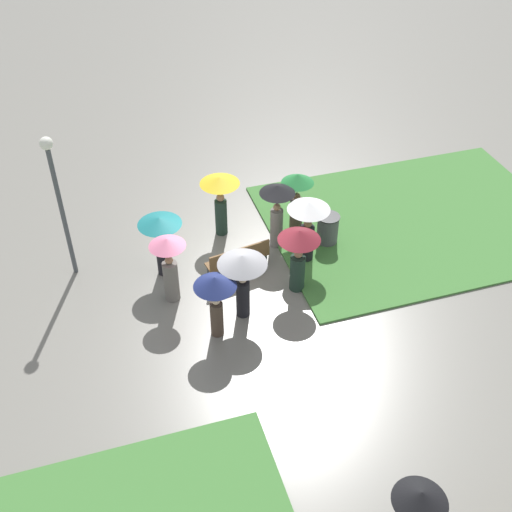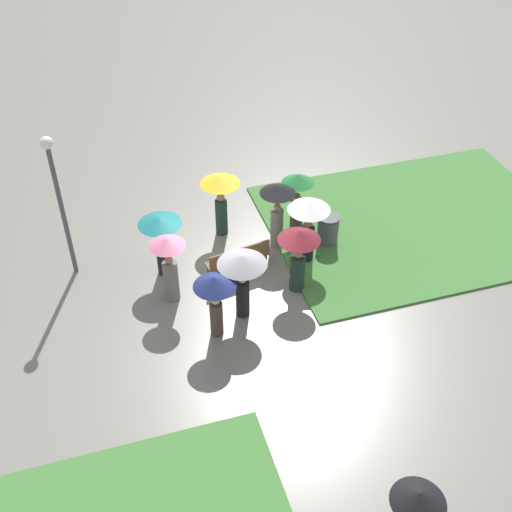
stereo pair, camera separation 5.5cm
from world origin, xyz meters
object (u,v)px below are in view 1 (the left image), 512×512
(crowd_person_grey, at_px, (242,270))
(crowd_person_maroon, at_px, (299,248))
(trash_bin, at_px, (328,229))
(lone_walker_mid_plaza, at_px, (417,509))
(crowd_person_green, at_px, (297,194))
(crowd_person_teal, at_px, (161,235))
(lamp_post, at_px, (57,189))
(crowd_person_navy, at_px, (215,292))
(crowd_person_black, at_px, (277,205))
(crowd_person_yellow, at_px, (220,193))
(crowd_person_pink, at_px, (169,262))
(park_bench, at_px, (238,259))
(crowd_person_white, at_px, (308,219))

(crowd_person_grey, bearing_deg, crowd_person_maroon, -146.52)
(trash_bin, relative_size, crowd_person_grey, 0.49)
(lone_walker_mid_plaza, bearing_deg, crowd_person_grey, -54.61)
(crowd_person_green, bearing_deg, crowd_person_teal, -29.64)
(lamp_post, bearing_deg, crowd_person_navy, 132.43)
(crowd_person_black, bearing_deg, crowd_person_yellow, -63.75)
(trash_bin, relative_size, crowd_person_yellow, 0.48)
(crowd_person_maroon, height_order, crowd_person_grey, crowd_person_grey)
(crowd_person_green, bearing_deg, crowd_person_maroon, 32.02)
(crowd_person_yellow, distance_m, crowd_person_green, 2.14)
(crowd_person_yellow, height_order, lone_walker_mid_plaza, crowd_person_yellow)
(lone_walker_mid_plaza, bearing_deg, crowd_person_maroon, -68.15)
(crowd_person_pink, bearing_deg, park_bench, 135.23)
(trash_bin, height_order, crowd_person_teal, crowd_person_teal)
(trash_bin, height_order, crowd_person_white, crowd_person_white)
(crowd_person_green, bearing_deg, crowd_person_yellow, -55.47)
(trash_bin, height_order, crowd_person_green, crowd_person_green)
(crowd_person_grey, bearing_deg, crowd_person_white, -129.71)
(crowd_person_white, xyz_separation_m, crowd_person_pink, (3.81, 0.45, -0.15))
(crowd_person_black, bearing_deg, lone_walker_mid_plaza, 59.21)
(lone_walker_mid_plaza, bearing_deg, crowd_person_black, -67.72)
(trash_bin, height_order, crowd_person_yellow, crowd_person_yellow)
(lamp_post, bearing_deg, trash_bin, 173.21)
(crowd_person_maroon, relative_size, crowd_person_navy, 1.04)
(crowd_person_white, distance_m, crowd_person_teal, 3.86)
(crowd_person_grey, height_order, lone_walker_mid_plaza, crowd_person_grey)
(crowd_person_teal, bearing_deg, park_bench, 131.87)
(crowd_person_grey, bearing_deg, crowd_person_teal, -38.25)
(park_bench, xyz_separation_m, crowd_person_grey, (0.33, 1.56, 0.98))
(crowd_person_black, height_order, crowd_person_pink, crowd_person_black)
(crowd_person_maroon, distance_m, crowd_person_pink, 3.22)
(crowd_person_navy, height_order, lone_walker_mid_plaza, lone_walker_mid_plaza)
(trash_bin, distance_m, crowd_person_navy, 4.71)
(crowd_person_green, relative_size, crowd_person_teal, 1.09)
(park_bench, distance_m, crowd_person_white, 2.12)
(lamp_post, distance_m, crowd_person_black, 5.70)
(park_bench, height_order, crowd_person_white, crowd_person_white)
(lone_walker_mid_plaza, bearing_deg, crowd_person_pink, -44.93)
(lamp_post, xyz_separation_m, crowd_person_grey, (-3.86, 2.90, -1.20))
(park_bench, bearing_deg, lone_walker_mid_plaza, 85.72)
(trash_bin, bearing_deg, crowd_person_maroon, 46.58)
(crowd_person_yellow, distance_m, lone_walker_mid_plaza, 10.03)
(crowd_person_navy, bearing_deg, crowd_person_grey, 174.55)
(crowd_person_black, relative_size, crowd_person_grey, 1.06)
(lamp_post, bearing_deg, lone_walker_mid_plaza, 117.44)
(crowd_person_black, distance_m, crowd_person_green, 0.82)
(crowd_person_white, height_order, crowd_person_yellow, crowd_person_white)
(lamp_post, height_order, crowd_person_teal, lamp_post)
(crowd_person_black, height_order, lone_walker_mid_plaza, crowd_person_black)
(lamp_post, relative_size, crowd_person_teal, 2.26)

